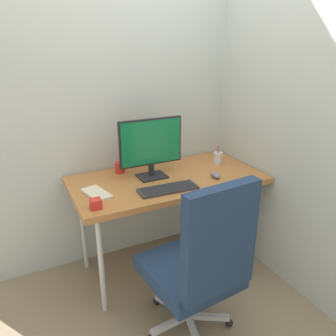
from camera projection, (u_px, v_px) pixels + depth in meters
ground_plane at (167, 264)px, 2.69m from camera, size 8.00×8.00×0.00m
wall_back at (145, 81)px, 2.51m from camera, size 2.96×0.04×2.80m
wall_side_right at (275, 85)px, 2.30m from camera, size 0.04×2.29×2.80m
desk at (167, 184)px, 2.44m from camera, size 1.38×0.70×0.76m
office_chair at (200, 263)px, 1.84m from camera, size 0.55×0.59×1.05m
monitor at (151, 145)px, 2.35m from camera, size 0.47×0.16×0.43m
keyboard at (168, 189)px, 2.21m from camera, size 0.40×0.16×0.02m
mouse at (216, 175)px, 2.40m from camera, size 0.06×0.11×0.04m
pen_holder at (218, 158)px, 2.68m from camera, size 0.07×0.07×0.17m
notebook at (97, 194)px, 2.13m from camera, size 0.17×0.25×0.02m
coffee_mug at (120, 167)px, 2.49m from camera, size 0.11×0.07×0.08m
desk_clamp_accessory at (96, 204)px, 1.96m from camera, size 0.06×0.06×0.06m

